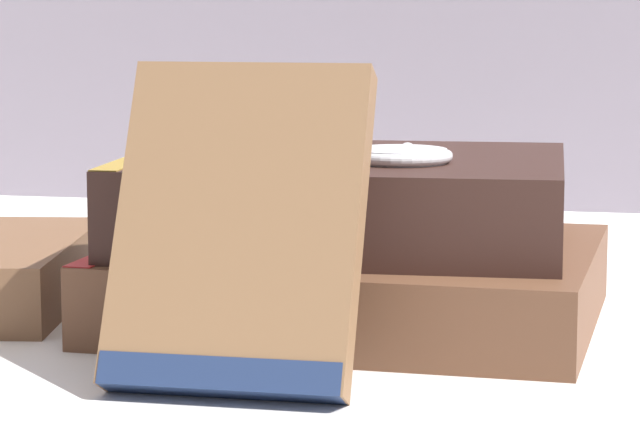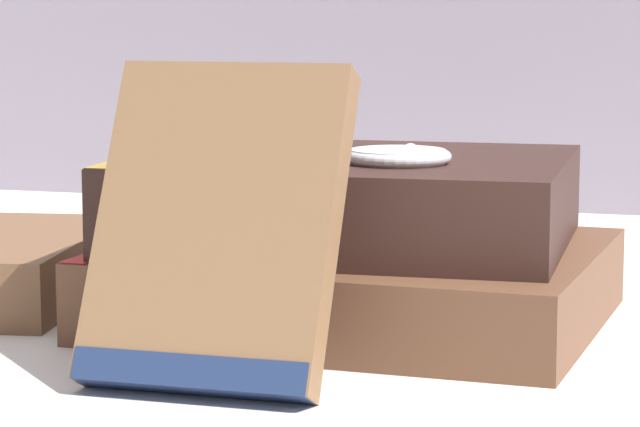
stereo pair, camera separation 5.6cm
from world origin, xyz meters
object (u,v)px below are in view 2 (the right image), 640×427
(book_leaning_front, at_px, (223,239))
(pocket_watch, at_px, (398,156))
(book_flat_bottom, at_px, (349,283))
(book_flat_top, at_px, (338,199))

(book_leaning_front, distance_m, pocket_watch, 0.12)
(book_flat_bottom, distance_m, book_leaning_front, 0.13)
(book_flat_bottom, xyz_separation_m, book_flat_top, (-0.01, 0.01, 0.04))
(book_flat_top, xyz_separation_m, book_leaning_front, (-0.01, -0.13, 0.00))
(book_flat_top, distance_m, pocket_watch, 0.04)
(book_leaning_front, bearing_deg, book_flat_bottom, 83.10)
(book_flat_bottom, distance_m, pocket_watch, 0.07)
(book_flat_top, relative_size, book_leaning_front, 1.66)
(book_flat_top, height_order, pocket_watch, pocket_watch)
(book_flat_bottom, bearing_deg, book_flat_top, 143.34)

